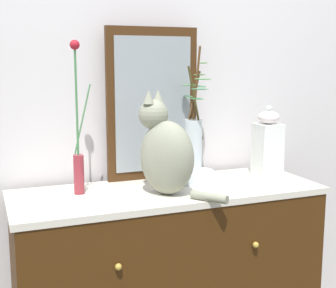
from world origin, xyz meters
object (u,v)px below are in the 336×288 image
(jar_lidded_porcelain, at_px, (268,144))
(bowl_porcelain, at_px, (193,176))
(mirror_leaning, at_px, (152,104))
(vase_slim_green, at_px, (78,149))
(cat_sitting, at_px, (166,152))
(vase_glass_clear, at_px, (194,137))

(jar_lidded_porcelain, bearing_deg, bowl_porcelain, 176.39)
(mirror_leaning, distance_m, vase_slim_green, 0.40)
(cat_sitting, height_order, vase_glass_clear, vase_glass_clear)
(cat_sitting, relative_size, bowl_porcelain, 2.21)
(cat_sitting, xyz_separation_m, vase_glass_clear, (0.18, 0.13, 0.02))
(bowl_porcelain, height_order, jar_lidded_porcelain, jar_lidded_porcelain)
(vase_glass_clear, bearing_deg, jar_lidded_porcelain, -3.63)
(bowl_porcelain, bearing_deg, mirror_leaning, 138.12)
(bowl_porcelain, height_order, vase_glass_clear, vase_glass_clear)
(cat_sitting, distance_m, jar_lidded_porcelain, 0.53)
(cat_sitting, relative_size, vase_glass_clear, 0.77)
(mirror_leaning, relative_size, jar_lidded_porcelain, 2.06)
(bowl_porcelain, bearing_deg, cat_sitting, -142.52)
(cat_sitting, bearing_deg, vase_slim_green, 158.32)
(cat_sitting, bearing_deg, bowl_porcelain, 37.48)
(mirror_leaning, distance_m, vase_glass_clear, 0.22)
(vase_slim_green, distance_m, bowl_porcelain, 0.50)
(cat_sitting, xyz_separation_m, vase_slim_green, (-0.30, 0.12, 0.01))
(bowl_porcelain, relative_size, vase_glass_clear, 0.35)
(cat_sitting, bearing_deg, vase_glass_clear, 37.22)
(vase_slim_green, distance_m, vase_glass_clear, 0.48)
(mirror_leaning, height_order, cat_sitting, mirror_leaning)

